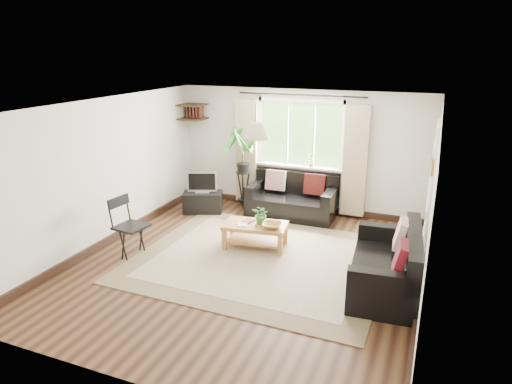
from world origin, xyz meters
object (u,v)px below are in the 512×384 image
at_px(coffee_table, 255,236).
at_px(sofa_back, 292,197).
at_px(sofa_right, 385,261).
at_px(palm_stand, 243,169).
at_px(folding_chair, 131,228).
at_px(tv_stand, 203,202).

bearing_deg(coffee_table, sofa_back, 86.14).
distance_m(sofa_right, palm_stand, 3.87).
relative_size(palm_stand, folding_chair, 1.76).
relative_size(coffee_table, tv_stand, 1.34).
xyz_separation_m(sofa_right, palm_stand, (-3.08, 2.30, 0.43)).
bearing_deg(folding_chair, sofa_back, -27.81).
bearing_deg(palm_stand, sofa_right, -36.69).
height_order(tv_stand, folding_chair, folding_chair).
relative_size(sofa_back, palm_stand, 1.00).
bearing_deg(tv_stand, sofa_back, -7.23).
height_order(sofa_back, tv_stand, sofa_back).
relative_size(sofa_right, tv_stand, 2.26).
xyz_separation_m(coffee_table, tv_stand, (-1.61, 1.19, -0.00)).
xyz_separation_m(sofa_back, sofa_right, (2.02, -2.20, 0.01)).
xyz_separation_m(sofa_back, tv_stand, (-1.72, -0.42, -0.19)).
bearing_deg(coffee_table, sofa_right, -15.35).
distance_m(sofa_right, coffee_table, 2.21).
distance_m(tv_stand, palm_stand, 1.05).
bearing_deg(sofa_right, folding_chair, -88.55).
xyz_separation_m(sofa_back, palm_stand, (-1.06, 0.09, 0.44)).
height_order(sofa_right, coffee_table, sofa_right).
height_order(sofa_back, palm_stand, palm_stand).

